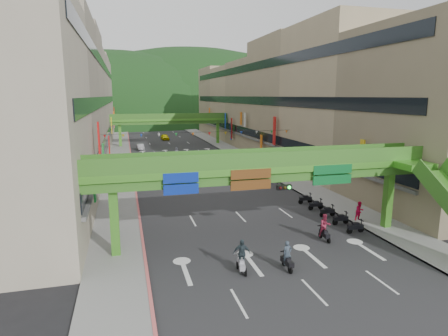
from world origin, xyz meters
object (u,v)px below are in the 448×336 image
at_px(scooter_rider_near, 287,257).
at_px(car_yellow, 165,137).
at_px(overpass_near, 280,176).
at_px(scooter_rider_mid, 325,227).
at_px(pedestrian_red, 359,213).
at_px(car_silver, 140,147).

bearing_deg(scooter_rider_near, car_yellow, 89.93).
distance_m(overpass_near, scooter_rider_mid, 5.48).
relative_size(scooter_rider_near, scooter_rider_mid, 0.90).
height_order(scooter_rider_mid, pedestrian_red, scooter_rider_mid).
relative_size(scooter_rider_near, car_silver, 0.51).
height_order(overpass_near, car_silver, overpass_near).
xyz_separation_m(scooter_rider_near, scooter_rider_mid, (4.85, 3.79, 0.22)).
bearing_deg(pedestrian_red, overpass_near, -170.50).
distance_m(car_yellow, pedestrian_red, 68.09).
bearing_deg(scooter_rider_near, pedestrian_red, 34.67).
bearing_deg(car_yellow, scooter_rider_mid, -90.31).
bearing_deg(scooter_rider_mid, car_yellow, 93.86).
height_order(car_yellow, pedestrian_red, pedestrian_red).
distance_m(scooter_rider_near, pedestrian_red, 12.30).
distance_m(scooter_rider_near, scooter_rider_mid, 6.16).
bearing_deg(pedestrian_red, car_yellow, 91.52).
height_order(scooter_rider_near, pedestrian_red, scooter_rider_near).
bearing_deg(scooter_rider_mid, scooter_rider_near, -141.96).
distance_m(overpass_near, scooter_rider_near, 6.27).
xyz_separation_m(overpass_near, pedestrian_red, (8.87, 2.62, -4.35)).
relative_size(car_silver, car_yellow, 0.88).
relative_size(scooter_rider_mid, car_silver, 0.56).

